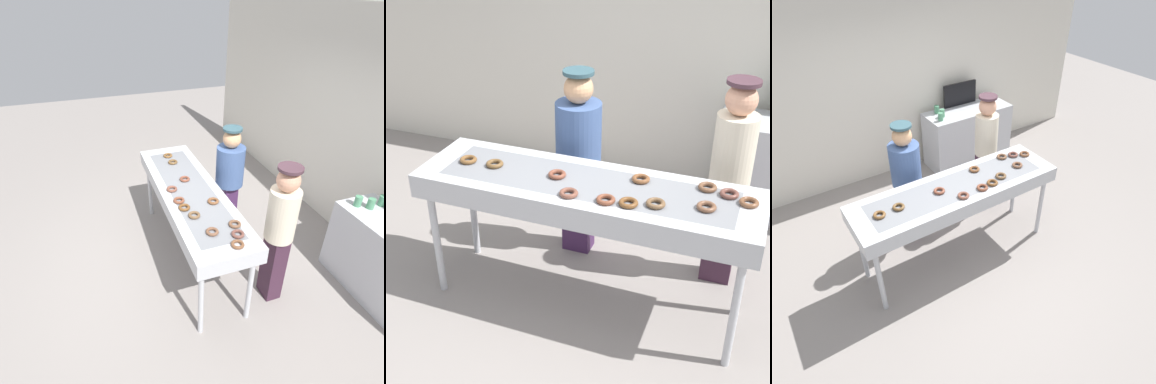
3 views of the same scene
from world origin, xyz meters
TOP-DOWN VIEW (x-y plane):
  - ground_plane at (0.00, 0.00)m, footprint 16.00×16.00m
  - back_wall at (0.00, 2.31)m, footprint 8.00×0.12m
  - fryer_conveyor at (0.00, 0.00)m, footprint 2.42×0.70m
  - chocolate_donut_0 at (0.79, 0.20)m, footprint 0.18×0.18m
  - chocolate_donut_1 at (0.83, -0.05)m, footprint 0.18×0.18m
  - chocolate_donut_2 at (0.94, 0.16)m, footprint 0.18×0.18m
  - chocolate_donut_3 at (-0.71, -0.00)m, footprint 0.15×0.15m
  - chocolate_donut_4 at (-0.05, -0.21)m, footprint 0.15×0.15m
  - chocolate_donut_5 at (0.36, -0.18)m, footprint 0.15×0.15m
  - chocolate_donut_6 at (1.08, 0.10)m, footprint 0.17×0.17m
  - chocolate_donut_7 at (0.52, -0.13)m, footprint 0.15×0.15m
  - chocolate_donut_8 at (-0.22, 0.01)m, footprint 0.18×0.18m
  - chocolate_donut_9 at (0.21, -0.20)m, footprint 0.18×0.18m
  - chocolate_donut_10 at (0.34, 0.16)m, footprint 0.17×0.17m
  - chocolate_donut_11 at (-0.92, -0.01)m, footprint 0.14×0.14m
  - worker_baker at (-0.31, 0.67)m, footprint 0.37×0.37m
  - worker_assistant at (0.90, 0.67)m, footprint 0.31×0.31m
  - paper_cup_0 at (0.90, 1.85)m, footprint 0.08×0.08m
  - paper_cup_1 at (0.89, 2.02)m, footprint 0.08×0.08m
  - paper_cup_2 at (0.81, 1.75)m, footprint 0.08×0.08m

SIDE VIEW (x-z plane):
  - ground_plane at x=0.00m, z-range 0.00..0.00m
  - worker_baker at x=-0.31m, z-range 0.13..1.75m
  - worker_assistant at x=0.90m, z-range 0.10..1.78m
  - fryer_conveyor at x=0.00m, z-range 0.43..1.49m
  - paper_cup_0 at x=0.90m, z-range 0.95..1.07m
  - paper_cup_1 at x=0.89m, z-range 0.95..1.07m
  - paper_cup_2 at x=0.81m, z-range 0.95..1.07m
  - chocolate_donut_0 at x=0.79m, z-range 1.05..1.09m
  - chocolate_donut_1 at x=0.83m, z-range 1.05..1.09m
  - chocolate_donut_2 at x=0.94m, z-range 1.05..1.09m
  - chocolate_donut_3 at x=-0.71m, z-range 1.05..1.09m
  - chocolate_donut_4 at x=-0.05m, z-range 1.05..1.09m
  - chocolate_donut_5 at x=0.36m, z-range 1.05..1.09m
  - chocolate_donut_6 at x=1.08m, z-range 1.05..1.09m
  - chocolate_donut_7 at x=0.52m, z-range 1.05..1.09m
  - chocolate_donut_8 at x=-0.22m, z-range 1.05..1.09m
  - chocolate_donut_9 at x=0.21m, z-range 1.05..1.09m
  - chocolate_donut_10 at x=0.34m, z-range 1.05..1.09m
  - chocolate_donut_11 at x=-0.92m, z-range 1.05..1.09m
  - back_wall at x=0.00m, z-range 0.00..2.94m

